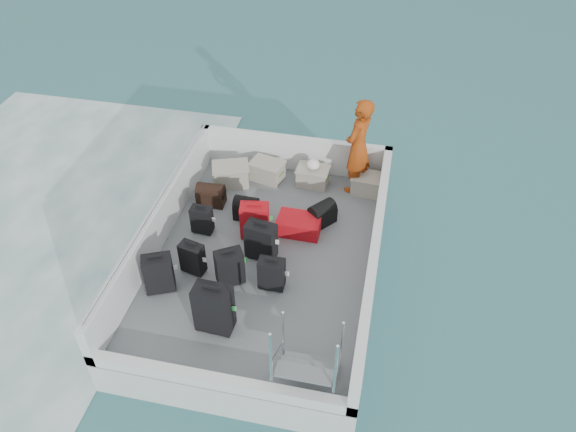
% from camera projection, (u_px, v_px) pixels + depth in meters
% --- Properties ---
extents(ground, '(160.00, 160.00, 0.00)m').
position_uv_depth(ground, '(265.00, 281.00, 9.40)').
color(ground, '#15454C').
rests_on(ground, ground).
extents(wake_foam, '(10.00, 10.00, 0.00)m').
position_uv_depth(wake_foam, '(8.00, 240.00, 10.16)').
color(wake_foam, white).
rests_on(wake_foam, ground).
extents(ferry_hull, '(3.60, 5.00, 0.60)m').
position_uv_depth(ferry_hull, '(264.00, 269.00, 9.20)').
color(ferry_hull, silver).
rests_on(ferry_hull, ground).
extents(deck, '(3.30, 4.70, 0.02)m').
position_uv_depth(deck, '(264.00, 256.00, 9.00)').
color(deck, slate).
rests_on(deck, ferry_hull).
extents(deck_fittings, '(3.60, 5.00, 0.90)m').
position_uv_depth(deck_fittings, '(280.00, 256.00, 8.46)').
color(deck_fittings, silver).
rests_on(deck_fittings, deck).
extents(suitcase_0, '(0.49, 0.39, 0.66)m').
position_uv_depth(suitcase_0, '(159.00, 274.00, 8.23)').
color(suitcase_0, black).
rests_on(suitcase_0, deck).
extents(suitcase_1, '(0.40, 0.29, 0.55)m').
position_uv_depth(suitcase_1, '(193.00, 258.00, 8.55)').
color(suitcase_1, black).
rests_on(suitcase_1, deck).
extents(suitcase_2, '(0.35, 0.22, 0.50)m').
position_uv_depth(suitcase_2, '(202.00, 220.00, 9.26)').
color(suitcase_2, black).
rests_on(suitcase_2, deck).
extents(suitcase_3, '(0.53, 0.33, 0.78)m').
position_uv_depth(suitcase_3, '(214.00, 309.00, 7.65)').
color(suitcase_3, black).
rests_on(suitcase_3, deck).
extents(suitcase_4, '(0.48, 0.43, 0.61)m').
position_uv_depth(suitcase_4, '(230.00, 268.00, 8.36)').
color(suitcase_4, black).
rests_on(suitcase_4, deck).
extents(suitcase_5, '(0.50, 0.35, 0.64)m').
position_uv_depth(suitcase_5, '(255.00, 221.00, 9.14)').
color(suitcase_5, '#B80E18').
rests_on(suitcase_5, deck).
extents(suitcase_6, '(0.39, 0.23, 0.54)m').
position_uv_depth(suitcase_6, '(272.00, 274.00, 8.31)').
color(suitcase_6, black).
rests_on(suitcase_6, deck).
extents(suitcase_7, '(0.51, 0.34, 0.66)m').
position_uv_depth(suitcase_7, '(261.00, 241.00, 8.76)').
color(suitcase_7, black).
rests_on(suitcase_7, deck).
extents(suitcase_8, '(0.72, 0.48, 0.28)m').
position_uv_depth(suitcase_8, '(299.00, 225.00, 9.34)').
color(suitcase_8, '#B80E18').
rests_on(suitcase_8, deck).
extents(duffel_0, '(0.49, 0.32, 0.32)m').
position_uv_depth(duffel_0, '(211.00, 196.00, 9.88)').
color(duffel_0, black).
rests_on(duffel_0, deck).
extents(duffel_1, '(0.42, 0.31, 0.32)m').
position_uv_depth(duffel_1, '(246.00, 210.00, 9.60)').
color(duffel_1, black).
rests_on(duffel_1, deck).
extents(duffel_2, '(0.51, 0.53, 0.32)m').
position_uv_depth(duffel_2, '(322.00, 215.00, 9.49)').
color(duffel_2, black).
rests_on(duffel_2, deck).
extents(crate_0, '(0.73, 0.61, 0.37)m').
position_uv_depth(crate_0, '(231.00, 175.00, 10.30)').
color(crate_0, '#A8A392').
rests_on(crate_0, deck).
extents(crate_1, '(0.65, 0.52, 0.34)m').
position_uv_depth(crate_1, '(267.00, 171.00, 10.42)').
color(crate_1, '#A8A392').
rests_on(crate_1, deck).
extents(crate_2, '(0.57, 0.41, 0.33)m').
position_uv_depth(crate_2, '(313.00, 177.00, 10.29)').
color(crate_2, '#A8A392').
rests_on(crate_2, deck).
extents(crate_3, '(0.59, 0.43, 0.34)m').
position_uv_depth(crate_3, '(368.00, 185.00, 10.11)').
color(crate_3, '#A8A392').
rests_on(crate_3, deck).
extents(yellow_bag, '(0.28, 0.26, 0.22)m').
position_uv_depth(yellow_bag, '(368.00, 187.00, 10.17)').
color(yellow_bag, yellow).
rests_on(yellow_bag, deck).
extents(white_bag, '(0.24, 0.24, 0.18)m').
position_uv_depth(white_bag, '(313.00, 166.00, 10.13)').
color(white_bag, white).
rests_on(white_bag, crate_2).
extents(passenger, '(0.65, 0.78, 1.80)m').
position_uv_depth(passenger, '(358.00, 147.00, 9.74)').
color(passenger, '#D65114').
rests_on(passenger, deck).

